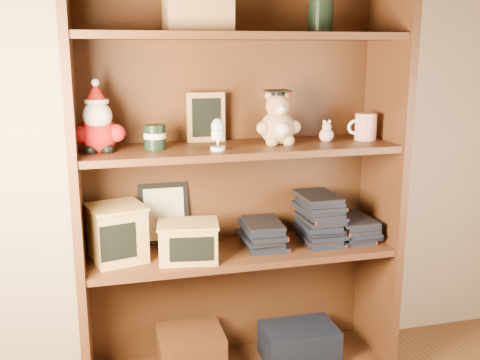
# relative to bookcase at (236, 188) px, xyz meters

# --- Properties ---
(bookcase) EXTENTS (1.20, 0.35, 1.60)m
(bookcase) POSITION_rel_bookcase_xyz_m (0.00, 0.00, 0.00)
(bookcase) COLOR #4E2A16
(bookcase) RESTS_ON ground
(shelf_lower) EXTENTS (1.14, 0.33, 0.02)m
(shelf_lower) POSITION_rel_bookcase_xyz_m (0.00, -0.05, -0.24)
(shelf_lower) COLOR #4E2A16
(shelf_lower) RESTS_ON ground
(shelf_upper) EXTENTS (1.14, 0.33, 0.02)m
(shelf_upper) POSITION_rel_bookcase_xyz_m (0.00, -0.05, 0.16)
(shelf_upper) COLOR #4E2A16
(shelf_upper) RESTS_ON ground
(santa_plush) EXTENTS (0.18, 0.13, 0.26)m
(santa_plush) POSITION_rel_bookcase_xyz_m (-0.50, -0.06, 0.26)
(santa_plush) COLOR #A50F0F
(santa_plush) RESTS_ON shelf_upper
(teachers_tin) EXTENTS (0.08, 0.08, 0.09)m
(teachers_tin) POSITION_rel_bookcase_xyz_m (-0.31, -0.05, 0.22)
(teachers_tin) COLOR black
(teachers_tin) RESTS_ON shelf_upper
(chalkboard_plaque) EXTENTS (0.14, 0.08, 0.19)m
(chalkboard_plaque) POSITION_rel_bookcase_xyz_m (-0.10, 0.06, 0.26)
(chalkboard_plaque) COLOR #9E7547
(chalkboard_plaque) RESTS_ON shelf_upper
(egg_cup) EXTENTS (0.05, 0.05, 0.11)m
(egg_cup) POSITION_rel_bookcase_xyz_m (-0.10, -0.13, 0.23)
(egg_cup) COLOR white
(egg_cup) RESTS_ON shelf_upper
(grad_teddy_bear) EXTENTS (0.17, 0.15, 0.21)m
(grad_teddy_bear) POSITION_rel_bookcase_xyz_m (0.15, -0.06, 0.25)
(grad_teddy_bear) COLOR tan
(grad_teddy_bear) RESTS_ON shelf_upper
(pink_figurine) EXTENTS (0.05, 0.05, 0.09)m
(pink_figurine) POSITION_rel_bookcase_xyz_m (0.34, -0.05, 0.20)
(pink_figurine) COLOR beige
(pink_figurine) RESTS_ON shelf_upper
(teacher_mug) EXTENTS (0.12, 0.08, 0.10)m
(teacher_mug) POSITION_rel_bookcase_xyz_m (0.50, -0.05, 0.22)
(teacher_mug) COLOR silver
(teacher_mug) RESTS_ON shelf_upper
(certificate_frame) EXTENTS (0.19, 0.05, 0.24)m
(certificate_frame) POSITION_rel_bookcase_xyz_m (-0.27, 0.09, -0.11)
(certificate_frame) COLOR black
(certificate_frame) RESTS_ON shelf_lower
(treats_box) EXTENTS (0.23, 0.23, 0.20)m
(treats_box) POSITION_rel_bookcase_xyz_m (-0.45, -0.05, -0.13)
(treats_box) COLOR tan
(treats_box) RESTS_ON shelf_lower
(pencils_box) EXTENTS (0.24, 0.18, 0.14)m
(pencils_box) POSITION_rel_bookcase_xyz_m (-0.21, -0.12, -0.16)
(pencils_box) COLOR tan
(pencils_box) RESTS_ON shelf_lower
(book_stack_left) EXTENTS (0.14, 0.20, 0.10)m
(book_stack_left) POSITION_rel_bookcase_xyz_m (0.09, -0.05, -0.18)
(book_stack_left) COLOR black
(book_stack_left) RESTS_ON shelf_lower
(book_stack_mid) EXTENTS (0.14, 0.20, 0.19)m
(book_stack_mid) POSITION_rel_bookcase_xyz_m (0.32, -0.05, -0.13)
(book_stack_mid) COLOR black
(book_stack_mid) RESTS_ON shelf_lower
(book_stack_right) EXTENTS (0.14, 0.20, 0.10)m
(book_stack_right) POSITION_rel_bookcase_xyz_m (0.47, -0.05, -0.18)
(book_stack_right) COLOR black
(book_stack_right) RESTS_ON shelf_lower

